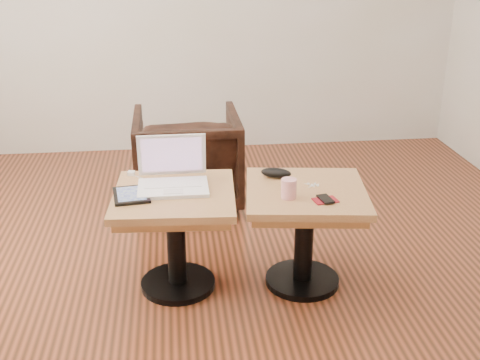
{
  "coord_description": "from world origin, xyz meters",
  "views": [
    {
      "loc": [
        -0.22,
        -2.9,
        1.78
      ],
      "look_at": [
        0.11,
        -0.06,
        0.61
      ],
      "focal_mm": 45.0,
      "sensor_mm": 36.0,
      "label": 1
    }
  ],
  "objects": [
    {
      "name": "phone_on_sleeve",
      "position": [
        0.51,
        -0.26,
        0.57
      ],
      "size": [
        0.13,
        0.11,
        0.01
      ],
      "rotation": [
        0.0,
        0.0,
        0.19
      ],
      "color": "maroon",
      "rests_on": "side_table_right"
    },
    {
      "name": "side_table_right",
      "position": [
        0.45,
        -0.1,
        0.42
      ],
      "size": [
        0.69,
        0.69,
        0.56
      ],
      "rotation": [
        0.0,
        0.0,
        -0.13
      ],
      "color": "black",
      "rests_on": "ground"
    },
    {
      "name": "earbuds_tangle",
      "position": [
        0.49,
        -0.06,
        0.57
      ],
      "size": [
        0.07,
        0.05,
        0.01
      ],
      "color": "white",
      "rests_on": "side_table_right"
    },
    {
      "name": "tablet",
      "position": [
        -0.45,
        -0.09,
        0.57
      ],
      "size": [
        0.2,
        0.24,
        0.02
      ],
      "rotation": [
        0.0,
        0.0,
        0.13
      ],
      "color": "black",
      "rests_on": "side_table_left"
    },
    {
      "name": "glasses_case",
      "position": [
        0.32,
        0.08,
        0.59
      ],
      "size": [
        0.18,
        0.13,
        0.05
      ],
      "primitive_type": "ellipsoid",
      "rotation": [
        0.0,
        0.0,
        -0.37
      ],
      "color": "black",
      "rests_on": "side_table_right"
    },
    {
      "name": "charging_adapter",
      "position": [
        -0.46,
        0.2,
        0.57
      ],
      "size": [
        0.04,
        0.04,
        0.02
      ],
      "primitive_type": "cube",
      "rotation": [
        0.0,
        0.0,
        -0.19
      ],
      "color": "white",
      "rests_on": "side_table_left"
    },
    {
      "name": "striped_cup",
      "position": [
        0.34,
        -0.2,
        0.61
      ],
      "size": [
        0.08,
        0.08,
        0.1
      ],
      "primitive_type": "cylinder",
      "rotation": [
        0.0,
        0.0,
        -0.01
      ],
      "color": "#D7455A",
      "rests_on": "side_table_right"
    },
    {
      "name": "laptop",
      "position": [
        -0.24,
        0.02,
        0.61
      ],
      "size": [
        0.36,
        0.3,
        0.26
      ],
      "rotation": [
        0.0,
        0.0,
        -0.0
      ],
      "color": "white",
      "rests_on": "side_table_left"
    },
    {
      "name": "armchair",
      "position": [
        -0.13,
        1.05,
        0.33
      ],
      "size": [
        0.72,
        0.74,
        0.67
      ],
      "primitive_type": "imported",
      "rotation": [
        0.0,
        0.0,
        3.15
      ],
      "color": "black",
      "rests_on": "ground"
    },
    {
      "name": "side_table_left",
      "position": [
        -0.23,
        -0.06,
        0.42
      ],
      "size": [
        0.65,
        0.65,
        0.56
      ],
      "rotation": [
        0.0,
        0.0,
        -0.07
      ],
      "color": "black",
      "rests_on": "ground"
    },
    {
      "name": "room_shell",
      "position": [
        0.0,
        0.0,
        1.35
      ],
      "size": [
        4.52,
        4.52,
        2.71
      ],
      "color": "#402413",
      "rests_on": "ground"
    }
  ]
}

